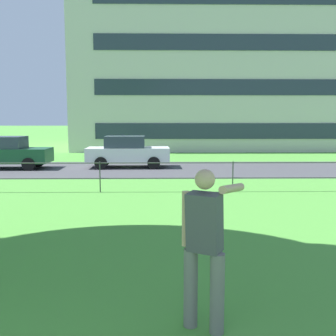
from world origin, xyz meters
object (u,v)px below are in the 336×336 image
car_dark_green_left (6,152)px  apartment_building_background (223,75)px  person_thrower (205,244)px  car_white_center (127,152)px

car_dark_green_left → apartment_building_background: apartment_building_background is taller
car_dark_green_left → apartment_building_background: (12.88, 16.77, 5.52)m
person_thrower → car_white_center: bearing=97.9°
car_dark_green_left → car_white_center: bearing=4.1°
car_white_center → apartment_building_background: bearing=66.4°
car_dark_green_left → person_thrower: bearing=-62.0°
person_thrower → car_dark_green_left: 16.70m
car_dark_green_left → car_white_center: 5.75m
person_thrower → apartment_building_background: 32.35m
person_thrower → car_dark_green_left: person_thrower is taller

